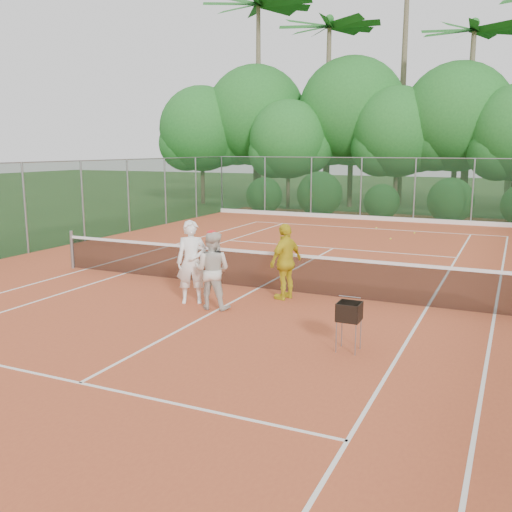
{
  "coord_description": "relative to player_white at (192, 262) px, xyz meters",
  "views": [
    {
      "loc": [
        5.74,
        -12.58,
        3.48
      ],
      "look_at": [
        0.51,
        -1.2,
        1.1
      ],
      "focal_mm": 40.0,
      "sensor_mm": 36.0,
      "label": 1
    }
  ],
  "objects": [
    {
      "name": "ground",
      "position": [
        0.8,
        1.8,
        -0.96
      ],
      "size": [
        120.0,
        120.0,
        0.0
      ],
      "primitive_type": "plane",
      "color": "#234318",
      "rests_on": "ground"
    },
    {
      "name": "player_yellow",
      "position": [
        1.79,
        1.21,
        -0.06
      ],
      "size": [
        0.72,
        1.11,
        1.76
      ],
      "primitive_type": "imported",
      "rotation": [
        0.0,
        0.0,
        -1.87
      ],
      "color": "gold",
      "rests_on": "clay_court"
    },
    {
      "name": "player_white",
      "position": [
        0.0,
        0.0,
        0.0
      ],
      "size": [
        0.82,
        0.72,
        1.88
      ],
      "primitive_type": "imported",
      "rotation": [
        0.0,
        0.0,
        0.48
      ],
      "color": "white",
      "rests_on": "clay_court"
    },
    {
      "name": "stray_ball_c",
      "position": [
        2.79,
        12.96,
        -0.91
      ],
      "size": [
        0.07,
        0.07,
        0.07
      ],
      "primitive_type": "sphere",
      "color": "#C0D030",
      "rests_on": "clay_court"
    },
    {
      "name": "fence_back",
      "position": [
        0.8,
        16.8,
        0.56
      ],
      "size": [
        18.07,
        0.07,
        3.0
      ],
      "color": "#19381E",
      "rests_on": "clay_court"
    },
    {
      "name": "ball_hopper",
      "position": [
        4.07,
        -1.58,
        -0.25
      ],
      "size": [
        0.38,
        0.38,
        0.87
      ],
      "rotation": [
        0.0,
        0.0,
        0.37
      ],
      "color": "gray",
      "rests_on": "clay_court"
    },
    {
      "name": "stray_ball_a",
      "position": [
        2.22,
        10.98,
        -0.91
      ],
      "size": [
        0.07,
        0.07,
        0.07
      ],
      "primitive_type": "sphere",
      "color": "#DEEE37",
      "rests_on": "clay_court"
    },
    {
      "name": "tennis_net",
      "position": [
        0.8,
        1.8,
        -0.43
      ],
      "size": [
        11.97,
        0.1,
        1.1
      ],
      "color": "gray",
      "rests_on": "clay_court"
    },
    {
      "name": "player_center_grp",
      "position": [
        0.64,
        -0.21,
        -0.08
      ],
      "size": [
        0.89,
        0.73,
        1.73
      ],
      "color": "silver",
      "rests_on": "clay_court"
    },
    {
      "name": "stray_ball_b",
      "position": [
        1.03,
        13.76,
        -0.91
      ],
      "size": [
        0.07,
        0.07,
        0.07
      ],
      "primitive_type": "sphere",
      "color": "yellow",
      "rests_on": "clay_court"
    },
    {
      "name": "tropical_treeline",
      "position": [
        2.24,
        22.02,
        4.15
      ],
      "size": [
        32.1,
        8.49,
        15.03
      ],
      "color": "brown",
      "rests_on": "ground"
    },
    {
      "name": "court_markings",
      "position": [
        0.8,
        1.8,
        -0.94
      ],
      "size": [
        11.03,
        23.83,
        0.01
      ],
      "color": "white",
      "rests_on": "clay_court"
    },
    {
      "name": "clay_court",
      "position": [
        0.8,
        1.8,
        -0.95
      ],
      "size": [
        18.0,
        36.0,
        0.02
      ],
      "primitive_type": "cube",
      "color": "#B74F2A",
      "rests_on": "ground"
    }
  ]
}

